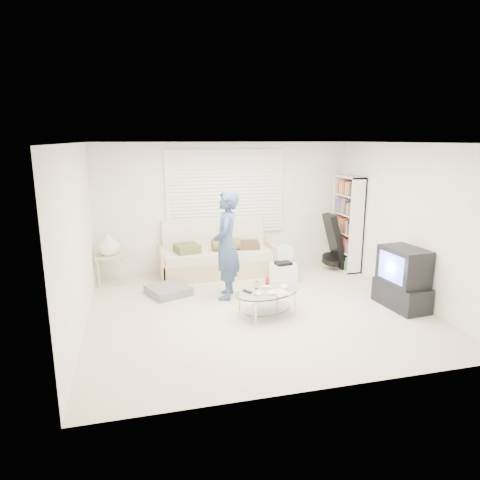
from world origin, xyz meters
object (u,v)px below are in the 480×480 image
object	(u,v)px
tv_unit	(402,279)
bookshelf	(347,223)
futon_sofa	(217,257)
coffee_table	(268,295)

from	to	relation	value
tv_unit	bookshelf	bearing A→B (deg)	86.54
bookshelf	futon_sofa	bearing A→B (deg)	174.31
futon_sofa	tv_unit	size ratio (longest dim) A/B	2.27
futon_sofa	coffee_table	world-z (taller)	futon_sofa
futon_sofa	coffee_table	size ratio (longest dim) A/B	1.79
futon_sofa	tv_unit	distance (m)	3.39
bookshelf	coffee_table	xyz separation A→B (m)	(-2.24, -1.89, -0.61)
bookshelf	coffee_table	size ratio (longest dim) A/B	1.54
bookshelf	coffee_table	world-z (taller)	bookshelf
bookshelf	tv_unit	world-z (taller)	bookshelf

